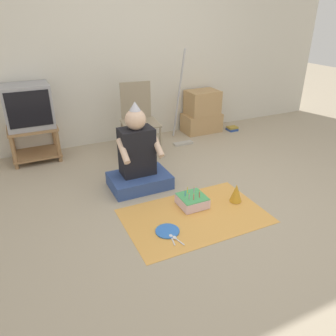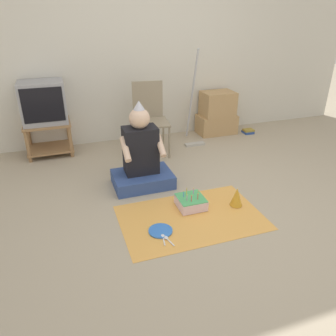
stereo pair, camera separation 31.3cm
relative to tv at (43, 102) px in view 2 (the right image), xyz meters
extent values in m
plane|color=tan|center=(1.46, -1.94, -0.69)|extent=(16.00, 16.00, 0.00)
cube|color=beige|center=(1.46, 0.25, 0.59)|extent=(6.40, 0.06, 2.55)
cube|color=#997047|center=(0.00, 0.00, -0.27)|extent=(0.57, 0.45, 0.03)
cube|color=#997047|center=(0.00, 0.00, -0.61)|extent=(0.57, 0.45, 0.02)
cylinder|color=#997047|center=(-0.25, -0.19, -0.47)|extent=(0.04, 0.04, 0.43)
cylinder|color=#997047|center=(0.25, -0.19, -0.47)|extent=(0.04, 0.04, 0.43)
cylinder|color=#997047|center=(-0.25, 0.19, -0.47)|extent=(0.04, 0.04, 0.43)
cylinder|color=#997047|center=(0.25, 0.19, -0.47)|extent=(0.04, 0.04, 0.43)
cube|color=#99999E|center=(0.00, 0.00, 0.00)|extent=(0.53, 0.41, 0.51)
cube|color=black|center=(0.00, -0.21, 0.01)|extent=(0.47, 0.01, 0.41)
cube|color=gray|center=(1.25, -0.42, -0.26)|extent=(0.50, 0.49, 0.02)
cube|color=gray|center=(1.27, -0.22, -0.02)|extent=(0.39, 0.07, 0.48)
cylinder|color=gray|center=(1.02, -0.59, -0.47)|extent=(0.02, 0.02, 0.43)
cylinder|color=gray|center=(1.42, -0.64, -0.47)|extent=(0.02, 0.02, 0.43)
cylinder|color=gray|center=(1.07, -0.20, -0.47)|extent=(0.02, 0.02, 0.43)
cylinder|color=gray|center=(1.47, -0.25, -0.47)|extent=(0.02, 0.02, 0.43)
cube|color=tan|center=(2.41, 0.01, -0.55)|extent=(0.57, 0.34, 0.28)
cube|color=tan|center=(2.41, 0.01, -0.23)|extent=(0.47, 0.35, 0.35)
cube|color=#B2ADA3|center=(1.90, -0.35, -0.67)|extent=(0.28, 0.09, 0.03)
cylinder|color=#B7B7BC|center=(1.90, -0.19, -0.03)|extent=(0.03, 0.34, 1.26)
cube|color=#284793|center=(2.87, -0.16, -0.67)|extent=(0.15, 0.15, 0.03)
cube|color=#A88933|center=(2.88, -0.16, -0.64)|extent=(0.15, 0.12, 0.03)
cube|color=#334C8C|center=(0.92, -1.22, -0.62)|extent=(0.62, 0.44, 0.14)
cube|color=black|center=(0.92, -1.18, -0.30)|extent=(0.35, 0.23, 0.50)
sphere|color=beige|center=(0.92, -1.18, 0.05)|extent=(0.21, 0.21, 0.21)
cone|color=silver|center=(0.92, -1.18, 0.19)|extent=(0.12, 0.12, 0.09)
cylinder|color=beige|center=(0.74, -1.29, -0.21)|extent=(0.06, 0.26, 0.21)
cylinder|color=beige|center=(1.10, -1.29, -0.21)|extent=(0.06, 0.26, 0.21)
cube|color=#EFA84C|center=(1.18, -1.97, -0.68)|extent=(1.29, 0.83, 0.01)
cube|color=silver|center=(1.24, -1.80, -0.63)|extent=(0.25, 0.25, 0.09)
cube|color=#4CB266|center=(1.24, -1.80, -0.58)|extent=(0.25, 0.25, 0.01)
cylinder|color=#66C666|center=(1.31, -1.81, -0.55)|extent=(0.01, 0.01, 0.07)
sphere|color=#FFCC4C|center=(1.31, -1.81, -0.51)|extent=(0.01, 0.01, 0.01)
cylinder|color=#E58CCC|center=(1.29, -1.75, -0.55)|extent=(0.01, 0.01, 0.07)
sphere|color=#FFCC4C|center=(1.29, -1.75, -0.51)|extent=(0.01, 0.01, 0.01)
cylinder|color=yellow|center=(1.22, -1.73, -0.55)|extent=(0.01, 0.01, 0.07)
sphere|color=#FFCC4C|center=(1.22, -1.73, -0.51)|extent=(0.01, 0.01, 0.01)
cylinder|color=#4C7FE5|center=(1.18, -1.77, -0.55)|extent=(0.01, 0.01, 0.07)
sphere|color=#FFCC4C|center=(1.18, -1.77, -0.51)|extent=(0.01, 0.01, 0.01)
cylinder|color=#E58CCC|center=(1.18, -1.84, -0.55)|extent=(0.01, 0.01, 0.07)
sphere|color=#FFCC4C|center=(1.18, -1.84, -0.51)|extent=(0.01, 0.01, 0.01)
cylinder|color=#EA4C4C|center=(1.22, -1.87, -0.55)|extent=(0.01, 0.01, 0.07)
sphere|color=#FFCC4C|center=(1.22, -1.87, -0.51)|extent=(0.01, 0.01, 0.01)
cylinder|color=#EA4C4C|center=(1.29, -1.85, -0.55)|extent=(0.01, 0.01, 0.07)
sphere|color=#FFCC4C|center=(1.29, -1.85, -0.51)|extent=(0.01, 0.01, 0.01)
cone|color=gold|center=(1.67, -1.92, -0.59)|extent=(0.12, 0.12, 0.19)
cylinder|color=blue|center=(0.85, -2.07, -0.67)|extent=(0.21, 0.21, 0.01)
ellipsoid|color=white|center=(0.84, -2.15, -0.67)|extent=(0.04, 0.05, 0.01)
cube|color=white|center=(0.83, -2.22, -0.68)|extent=(0.03, 0.10, 0.01)
ellipsoid|color=white|center=(0.86, -2.18, -0.67)|extent=(0.04, 0.05, 0.01)
cube|color=white|center=(0.88, -2.25, -0.68)|extent=(0.03, 0.10, 0.01)
camera|label=1|loc=(-0.12, -4.14, 1.04)|focal=35.00mm
camera|label=2|loc=(0.17, -4.26, 1.04)|focal=35.00mm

